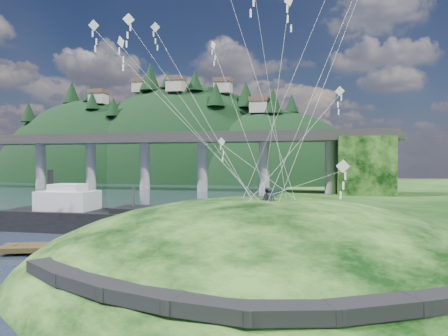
# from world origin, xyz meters

# --- Properties ---
(ground) EXTENTS (320.00, 320.00, 0.00)m
(ground) POSITION_xyz_m (0.00, 0.00, 0.00)
(ground) COLOR black
(ground) RESTS_ON ground
(grass_hill) EXTENTS (36.00, 32.00, 13.00)m
(grass_hill) POSITION_xyz_m (8.00, 2.00, -1.50)
(grass_hill) COLOR black
(grass_hill) RESTS_ON ground
(footpath) EXTENTS (22.29, 5.84, 0.83)m
(footpath) POSITION_xyz_m (7.46, -9.74, 2.08)
(footpath) COLOR black
(footpath) RESTS_ON ground
(bridge) EXTENTS (160.00, 11.00, 15.00)m
(bridge) POSITION_xyz_m (-26.46, 70.07, 9.70)
(bridge) COLOR #2D2B2B
(bridge) RESTS_ON ground
(far_ridge) EXTENTS (153.00, 70.00, 94.50)m
(far_ridge) POSITION_xyz_m (-43.58, 122.17, -7.44)
(far_ridge) COLOR black
(far_ridge) RESTS_ON ground
(work_barge) EXTENTS (19.01, 5.57, 6.61)m
(work_barge) POSITION_xyz_m (-12.90, 12.87, 1.66)
(work_barge) COLOR black
(work_barge) RESTS_ON ground
(wooden_dock) EXTENTS (15.80, 7.40, 1.13)m
(wooden_dock) POSITION_xyz_m (-6.04, 4.06, 0.50)
(wooden_dock) COLOR #362916
(wooden_dock) RESTS_ON ground
(kite_flyers) EXTENTS (1.08, 0.93, 1.72)m
(kite_flyers) POSITION_xyz_m (8.25, 0.61, 5.82)
(kite_flyers) COLOR #242830
(kite_flyers) RESTS_ON ground
(kite_swarm) EXTENTS (20.60, 16.20, 22.25)m
(kite_swarm) POSITION_xyz_m (6.83, 2.12, 17.94)
(kite_swarm) COLOR white
(kite_swarm) RESTS_ON ground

